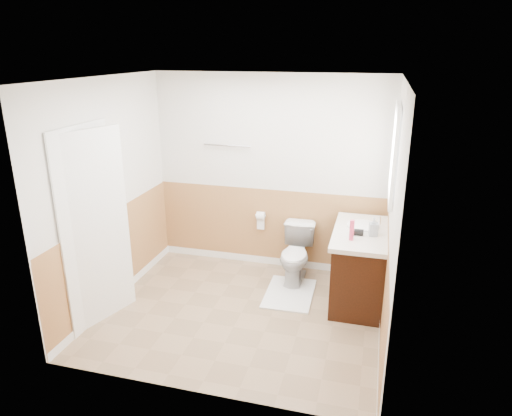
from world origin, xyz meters
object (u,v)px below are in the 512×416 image
(toilet, at_px, (296,255))
(lotion_bottle, at_px, (352,230))
(soap_dispenser, at_px, (374,226))
(vanity_cabinet, at_px, (359,268))
(bath_mat, at_px, (289,293))

(toilet, height_order, lotion_bottle, lotion_bottle)
(toilet, height_order, soap_dispenser, soap_dispenser)
(vanity_cabinet, bearing_deg, soap_dispenser, -38.54)
(bath_mat, height_order, lotion_bottle, lotion_bottle)
(lotion_bottle, distance_m, soap_dispenser, 0.29)
(toilet, distance_m, vanity_cabinet, 0.83)
(soap_dispenser, bearing_deg, lotion_bottle, -139.29)
(bath_mat, bearing_deg, soap_dispenser, 0.21)
(bath_mat, height_order, vanity_cabinet, vanity_cabinet)
(toilet, distance_m, soap_dispenser, 1.14)
(bath_mat, xyz_separation_m, vanity_cabinet, (0.78, 0.10, 0.39))
(vanity_cabinet, bearing_deg, bath_mat, -172.76)
(vanity_cabinet, xyz_separation_m, lotion_bottle, (-0.10, -0.28, 0.56))
(vanity_cabinet, height_order, lotion_bottle, lotion_bottle)
(bath_mat, xyz_separation_m, lotion_bottle, (0.68, -0.19, 0.95))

